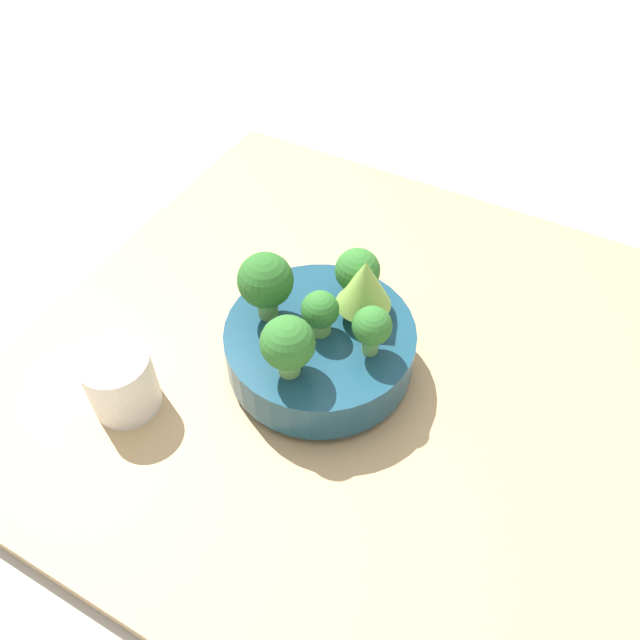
% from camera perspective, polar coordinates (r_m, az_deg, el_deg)
% --- Properties ---
extents(ground_plane, '(6.00, 6.00, 0.00)m').
position_cam_1_polar(ground_plane, '(0.89, 3.26, -4.69)').
color(ground_plane, '#ADA89E').
extents(table, '(0.85, 0.89, 0.03)m').
position_cam_1_polar(table, '(0.88, 3.31, -4.06)').
color(table, tan).
rests_on(table, ground_plane).
extents(bowl, '(0.25, 0.25, 0.08)m').
position_cam_1_polar(bowl, '(0.82, -0.00, -2.45)').
color(bowl, navy).
rests_on(bowl, table).
extents(broccoli_floret_center, '(0.05, 0.05, 0.06)m').
position_cam_1_polar(broccoli_floret_center, '(0.77, -0.00, 0.76)').
color(broccoli_floret_center, '#7AB256').
rests_on(broccoli_floret_center, bowl).
extents(broccoli_floret_right, '(0.07, 0.07, 0.09)m').
position_cam_1_polar(broccoli_floret_right, '(0.72, -2.96, -2.24)').
color(broccoli_floret_right, '#7AB256').
rests_on(broccoli_floret_right, bowl).
extents(broccoli_floret_front, '(0.07, 0.07, 0.10)m').
position_cam_1_polar(broccoli_floret_front, '(0.78, -5.00, 3.48)').
color(broccoli_floret_front, '#609347').
rests_on(broccoli_floret_front, bowl).
extents(broccoli_floret_back, '(0.05, 0.05, 0.07)m').
position_cam_1_polar(broccoli_floret_back, '(0.75, 4.77, -0.70)').
color(broccoli_floret_back, '#6BA34C').
rests_on(broccoli_floret_back, bowl).
extents(broccoli_floret_left, '(0.06, 0.06, 0.08)m').
position_cam_1_polar(broccoli_floret_left, '(0.80, 3.44, 4.41)').
color(broccoli_floret_left, '#609347').
rests_on(broccoli_floret_left, bowl).
extents(romanesco_piece_far, '(0.07, 0.07, 0.09)m').
position_cam_1_polar(romanesco_piece_far, '(0.78, 4.05, 3.24)').
color(romanesco_piece_far, '#7AB256').
rests_on(romanesco_piece_far, bowl).
extents(cup, '(0.09, 0.09, 0.09)m').
position_cam_1_polar(cup, '(0.82, -17.72, -5.45)').
color(cup, silver).
rests_on(cup, table).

